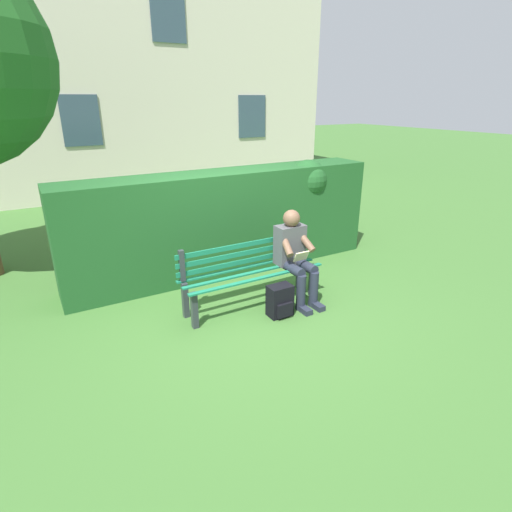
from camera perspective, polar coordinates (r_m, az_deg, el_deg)
name	(u,v)px	position (r m, az deg, el deg)	size (l,w,h in m)	color
ground	(252,305)	(5.36, -0.54, -6.87)	(60.00, 60.00, 0.00)	#3D6B2D
park_bench	(249,271)	(5.22, -0.94, -2.14)	(1.86, 0.45, 0.86)	#2D3338
person_seated	(295,254)	(5.30, 5.45, 0.32)	(0.44, 0.73, 1.20)	#4C4C51
hedge_backdrop	(227,220)	(6.22, -4.06, 5.09)	(4.81, 0.75, 1.61)	#1E5123
building_facade	(153,59)	(13.46, -14.22, 25.09)	(9.61, 3.19, 7.16)	beige
backpack	(280,301)	(5.05, 3.37, -6.27)	(0.30, 0.27, 0.40)	black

